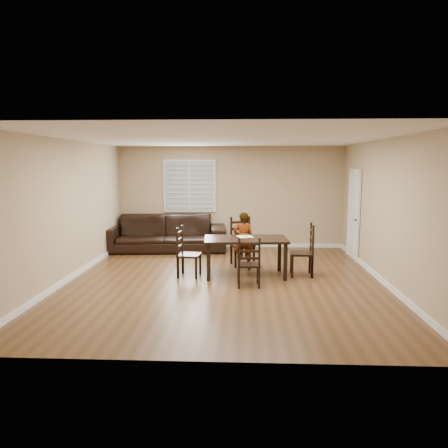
{
  "coord_description": "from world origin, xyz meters",
  "views": [
    {
      "loc": [
        0.38,
        -8.19,
        2.24
      ],
      "look_at": [
        -0.05,
        0.75,
        1.0
      ],
      "focal_mm": 35.0,
      "sensor_mm": 36.0,
      "label": 1
    }
  ],
  "objects": [
    {
      "name": "room",
      "position": [
        0.04,
        0.18,
        1.81
      ],
      "size": [
        6.04,
        7.04,
        2.72
      ],
      "color": "tan",
      "rests_on": "ground"
    },
    {
      "name": "ground",
      "position": [
        0.0,
        0.0,
        0.0
      ],
      "size": [
        7.0,
        7.0,
        0.0
      ],
      "primitive_type": "plane",
      "color": "brown",
      "rests_on": "ground"
    },
    {
      "name": "napkin",
      "position": [
        0.39,
        0.57,
        0.77
      ],
      "size": [
        0.36,
        0.36,
        0.0
      ],
      "primitive_type": "cube",
      "rotation": [
        0.0,
        0.0,
        0.25
      ],
      "color": "white",
      "rests_on": "dining_table"
    },
    {
      "name": "dining_table",
      "position": [
        0.4,
        0.39,
        0.68
      ],
      "size": [
        1.7,
        1.04,
        0.77
      ],
      "rotation": [
        0.0,
        0.0,
        0.07
      ],
      "color": "black",
      "rests_on": "ground"
    },
    {
      "name": "donut",
      "position": [
        0.41,
        0.57,
        0.79
      ],
      "size": [
        0.09,
        0.09,
        0.03
      ],
      "color": "#BF9344",
      "rests_on": "napkin"
    },
    {
      "name": "chair_right",
      "position": [
        1.66,
        0.46,
        0.48
      ],
      "size": [
        0.46,
        0.49,
        1.06
      ],
      "rotation": [
        0.0,
        0.0,
        -1.61
      ],
      "color": "black",
      "rests_on": "ground"
    },
    {
      "name": "chair_near",
      "position": [
        0.3,
        1.43,
        0.48
      ],
      "size": [
        0.58,
        0.56,
        1.07
      ],
      "rotation": [
        0.0,
        0.0,
        0.26
      ],
      "color": "black",
      "rests_on": "ground"
    },
    {
      "name": "chair_far",
      "position": [
        0.46,
        -0.47,
        0.42
      ],
      "size": [
        0.44,
        0.41,
        0.93
      ],
      "rotation": [
        0.0,
        0.0,
        3.19
      ],
      "color": "black",
      "rests_on": "ground"
    },
    {
      "name": "chair_left",
      "position": [
        -0.84,
        0.32,
        0.45
      ],
      "size": [
        0.47,
        0.49,
        1.0
      ],
      "rotation": [
        0.0,
        0.0,
        1.47
      ],
      "color": "black",
      "rests_on": "ground"
    },
    {
      "name": "sofa",
      "position": [
        -1.69,
        2.89,
        0.46
      ],
      "size": [
        3.24,
        1.51,
        0.92
      ],
      "primitive_type": "imported",
      "rotation": [
        0.0,
        0.0,
        0.09
      ],
      "color": "black",
      "rests_on": "ground"
    },
    {
      "name": "child",
      "position": [
        0.36,
        0.98,
        0.61
      ],
      "size": [
        0.48,
        0.34,
        1.23
      ],
      "primitive_type": "imported",
      "rotation": [
        0.0,
        0.0,
        3.03
      ],
      "color": "gray",
      "rests_on": "ground"
    }
  ]
}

